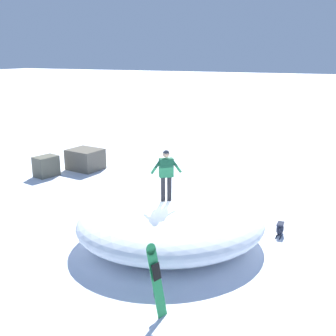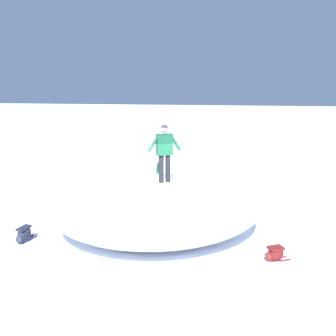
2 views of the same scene
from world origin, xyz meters
TOP-DOWN VIEW (x-y plane):
  - ground at (0.00, 0.00)m, footprint 240.00×240.00m
  - snow_mound at (0.43, -0.21)m, footprint 7.93×8.02m
  - snowboarder_standing at (0.43, -0.04)m, footprint 0.66×0.84m
  - snowboard_primary_upright at (-3.10, -1.46)m, footprint 0.40×0.49m
  - backpack_near at (1.55, 3.08)m, footprint 0.53×0.61m
  - backpack_far at (2.52, -3.26)m, footprint 0.68×0.24m
  - rock_outcrop at (5.91, 7.76)m, footprint 3.28×2.41m

SIDE VIEW (x-z plane):
  - ground at x=0.00m, z-range 0.00..0.00m
  - backpack_near at x=1.55m, z-range 0.01..0.36m
  - backpack_far at x=2.52m, z-range 0.00..0.43m
  - rock_outcrop at x=5.91m, z-range -0.01..1.05m
  - snow_mound at x=0.43m, z-range 0.00..1.40m
  - snowboard_primary_upright at x=-3.10m, z-range 0.03..1.74m
  - snowboarder_standing at x=0.43m, z-range 1.55..3.18m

